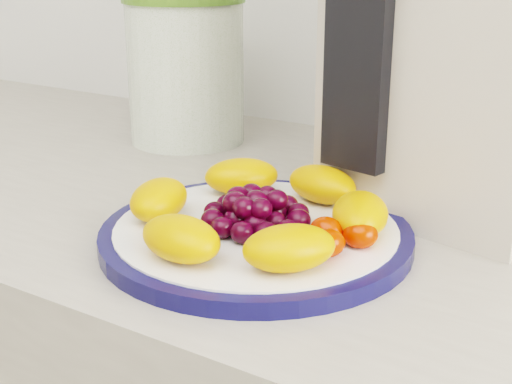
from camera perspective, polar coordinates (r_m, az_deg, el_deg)
The scene contains 6 objects.
plate_rim at distance 0.65m, azimuth 0.00°, elevation -3.53°, with size 0.28×0.28×0.01m, color #0B0D3E.
plate_face at distance 0.65m, azimuth 0.00°, elevation -3.45°, with size 0.26×0.26×0.02m, color white.
canister at distance 0.98m, azimuth -5.62°, elevation 9.43°, with size 0.16×0.16×0.19m, color #3C6511.
appliance_body at distance 0.78m, azimuth 18.54°, elevation 13.15°, with size 0.22×0.30×0.38m, color beige.
appliance_panel at distance 0.67m, azimuth 8.36°, elevation 13.52°, with size 0.06×0.02×0.28m, color black.
fruit_plate at distance 0.64m, azimuth 0.45°, elevation -1.42°, with size 0.25×0.24×0.04m.
Camera 1 is at (0.33, 0.57, 1.16)m, focal length 50.00 mm.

